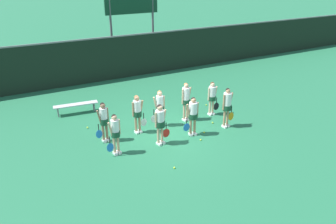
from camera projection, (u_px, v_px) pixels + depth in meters
name	position (u px, v px, depth m)	size (l,w,h in m)	color
ground_plane	(169.00, 132.00, 13.83)	(140.00, 140.00, 0.00)	#216642
fence_windscreen	(106.00, 59.00, 19.63)	(60.00, 0.08, 2.65)	black
scoreboard	(132.00, 11.00, 20.63)	(3.53, 0.15, 4.93)	#515156
bench_courtside	(76.00, 105.00, 15.46)	(2.07, 0.58, 0.47)	#B2B2B7
player_0	(115.00, 131.00, 11.88)	(0.60, 0.34, 1.60)	tan
player_1	(160.00, 121.00, 12.54)	(0.67, 0.39, 1.68)	tan
player_2	(193.00, 113.00, 13.23)	(0.67, 0.39, 1.67)	tan
player_3	(227.00, 104.00, 13.90)	(0.67, 0.40, 1.78)	tan
player_4	(104.00, 119.00, 12.75)	(0.60, 0.33, 1.66)	#8C664C
player_5	(137.00, 111.00, 13.42)	(0.64, 0.36, 1.67)	tan
player_6	(160.00, 106.00, 14.01)	(0.64, 0.36, 1.64)	tan
player_7	(186.00, 99.00, 14.51)	(0.64, 0.37, 1.78)	tan
player_8	(212.00, 96.00, 15.11)	(0.67, 0.38, 1.62)	beige
tennis_ball_0	(213.00, 123.00, 14.60)	(0.07, 0.07, 0.07)	#CCE033
tennis_ball_1	(206.00, 105.00, 16.46)	(0.07, 0.07, 0.07)	#CCE033
tennis_ball_2	(204.00, 132.00, 13.76)	(0.07, 0.07, 0.07)	#CCE033
tennis_ball_3	(174.00, 168.00, 11.34)	(0.07, 0.07, 0.07)	#CCE033
tennis_ball_4	(87.00, 128.00, 14.16)	(0.07, 0.07, 0.07)	#CCE033
tennis_ball_5	(201.00, 140.00, 13.17)	(0.07, 0.07, 0.07)	#CCE033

